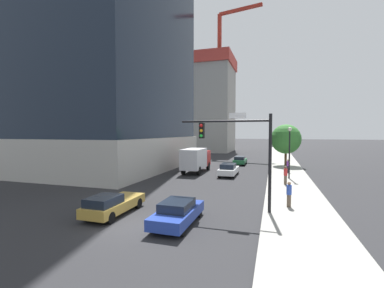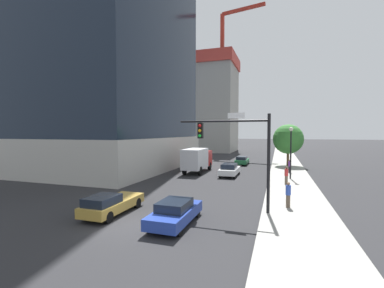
% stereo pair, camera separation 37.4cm
% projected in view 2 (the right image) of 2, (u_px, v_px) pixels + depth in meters
% --- Properties ---
extents(ground_plane, '(400.00, 400.00, 0.00)m').
position_uv_depth(ground_plane, '(134.00, 225.00, 14.76)').
color(ground_plane, '#28282B').
extents(sidewalk, '(4.51, 120.00, 0.15)m').
position_uv_depth(sidewalk, '(289.00, 176.00, 30.88)').
color(sidewalk, '#9E9B93').
rests_on(sidewalk, ground).
extents(construction_building, '(21.47, 14.55, 35.46)m').
position_uv_depth(construction_building, '(211.00, 100.00, 71.83)').
color(construction_building, '#9E9B93').
rests_on(construction_building, ground).
extents(traffic_light_pole, '(5.99, 0.48, 6.36)m').
position_uv_depth(traffic_light_pole, '(237.00, 143.00, 16.89)').
color(traffic_light_pole, black).
rests_on(traffic_light_pole, sidewalk).
extents(street_lamp, '(0.44, 0.44, 5.66)m').
position_uv_depth(street_lamp, '(291.00, 145.00, 28.40)').
color(street_lamp, black).
rests_on(street_lamp, sidewalk).
extents(street_tree, '(4.49, 4.49, 6.31)m').
position_uv_depth(street_tree, '(288.00, 139.00, 39.57)').
color(street_tree, brown).
rests_on(street_tree, sidewalk).
extents(car_gold, '(1.83, 4.76, 1.40)m').
position_uv_depth(car_gold, '(111.00, 204.00, 16.54)').
color(car_gold, '#AD8938').
rests_on(car_gold, ground).
extents(car_blue, '(1.88, 4.54, 1.38)m').
position_uv_depth(car_blue, '(175.00, 212.00, 14.82)').
color(car_blue, '#233D9E').
rests_on(car_blue, ground).
extents(car_green, '(1.82, 4.32, 1.39)m').
position_uv_depth(car_green, '(242.00, 160.00, 41.91)').
color(car_green, '#1E6638').
rests_on(car_green, ground).
extents(car_white, '(1.93, 4.74, 1.49)m').
position_uv_depth(car_white, '(230.00, 170.00, 31.28)').
color(car_white, silver).
rests_on(car_white, ground).
extents(box_truck, '(2.30, 6.87, 3.14)m').
position_uv_depth(box_truck, '(197.00, 159.00, 33.95)').
color(box_truck, '#B21E1E').
rests_on(box_truck, ground).
extents(pedestrian_blue_shirt, '(0.34, 0.34, 1.73)m').
position_uv_depth(pedestrian_blue_shirt, '(288.00, 194.00, 17.64)').
color(pedestrian_blue_shirt, brown).
rests_on(pedestrian_blue_shirt, sidewalk).
extents(pedestrian_purple_shirt, '(0.34, 0.34, 1.69)m').
position_uv_depth(pedestrian_purple_shirt, '(290.00, 166.00, 32.63)').
color(pedestrian_purple_shirt, black).
rests_on(pedestrian_purple_shirt, sidewalk).
extents(pedestrian_red_shirt, '(0.34, 0.34, 1.79)m').
position_uv_depth(pedestrian_red_shirt, '(286.00, 175.00, 25.20)').
color(pedestrian_red_shirt, brown).
rests_on(pedestrian_red_shirt, sidewalk).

